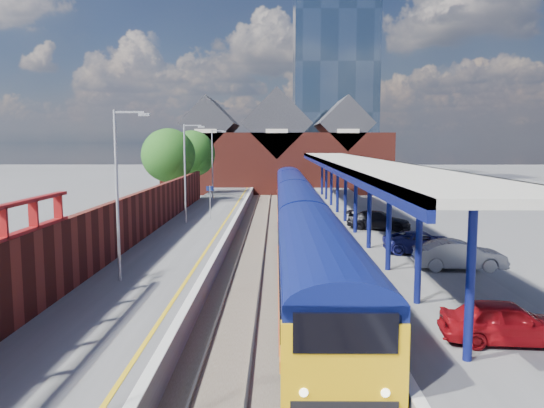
# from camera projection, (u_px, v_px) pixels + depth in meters

# --- Properties ---
(ground) EXTENTS (240.00, 240.00, 0.00)m
(ground) POSITION_uv_depth(u_px,v_px,m) (277.00, 221.00, 45.84)
(ground) COLOR #5B5B5E
(ground) RESTS_ON ground
(ballast_bed) EXTENTS (6.00, 76.00, 0.06)m
(ballast_bed) POSITION_uv_depth(u_px,v_px,m) (277.00, 242.00, 35.91)
(ballast_bed) COLOR #473D33
(ballast_bed) RESTS_ON ground
(rails) EXTENTS (4.51, 76.00, 0.14)m
(rails) POSITION_uv_depth(u_px,v_px,m) (277.00, 240.00, 35.90)
(rails) COLOR slate
(rails) RESTS_ON ground
(left_platform) EXTENTS (5.00, 76.00, 1.00)m
(left_platform) POSITION_uv_depth(u_px,v_px,m) (196.00, 235.00, 35.90)
(left_platform) COLOR #565659
(left_platform) RESTS_ON ground
(right_platform) EXTENTS (6.00, 76.00, 1.00)m
(right_platform) POSITION_uv_depth(u_px,v_px,m) (365.00, 235.00, 35.80)
(right_platform) COLOR #565659
(right_platform) RESTS_ON ground
(coping_left) EXTENTS (0.30, 76.00, 0.05)m
(coping_left) POSITION_uv_depth(u_px,v_px,m) (230.00, 227.00, 35.82)
(coping_left) COLOR silver
(coping_left) RESTS_ON left_platform
(coping_right) EXTENTS (0.30, 76.00, 0.05)m
(coping_right) POSITION_uv_depth(u_px,v_px,m) (323.00, 227.00, 35.76)
(coping_right) COLOR silver
(coping_right) RESTS_ON right_platform
(yellow_line) EXTENTS (0.14, 76.00, 0.01)m
(yellow_line) POSITION_uv_depth(u_px,v_px,m) (221.00, 227.00, 35.83)
(yellow_line) COLOR yellow
(yellow_line) RESTS_ON left_platform
(train) EXTENTS (2.87, 65.90, 3.45)m
(train) POSITION_uv_depth(u_px,v_px,m) (295.00, 198.00, 44.20)
(train) COLOR navy
(train) RESTS_ON ground
(canopy) EXTENTS (4.50, 52.00, 4.48)m
(canopy) POSITION_uv_depth(u_px,v_px,m) (355.00, 163.00, 37.20)
(canopy) COLOR navy
(canopy) RESTS_ON right_platform
(lamp_post_b) EXTENTS (1.48, 0.18, 7.00)m
(lamp_post_b) POSITION_uv_depth(u_px,v_px,m) (120.00, 185.00, 21.49)
(lamp_post_b) COLOR #A5A8AA
(lamp_post_b) RESTS_ON left_platform
(lamp_post_c) EXTENTS (1.48, 0.18, 7.00)m
(lamp_post_c) POSITION_uv_depth(u_px,v_px,m) (187.00, 167.00, 37.38)
(lamp_post_c) COLOR #A5A8AA
(lamp_post_c) RESTS_ON left_platform
(lamp_post_d) EXTENTS (1.48, 0.18, 7.00)m
(lamp_post_d) POSITION_uv_depth(u_px,v_px,m) (214.00, 160.00, 53.28)
(lamp_post_d) COLOR #A5A8AA
(lamp_post_d) RESTS_ON left_platform
(platform_sign) EXTENTS (0.55, 0.08, 2.50)m
(platform_sign) POSITION_uv_depth(u_px,v_px,m) (210.00, 197.00, 39.62)
(platform_sign) COLOR #A5A8AA
(platform_sign) RESTS_ON left_platform
(brick_wall) EXTENTS (0.35, 50.00, 3.86)m
(brick_wall) POSITION_uv_depth(u_px,v_px,m) (130.00, 220.00, 29.28)
(brick_wall) COLOR #5D2018
(brick_wall) RESTS_ON left_platform
(station_building) EXTENTS (30.00, 12.12, 13.78)m
(station_building) POSITION_uv_depth(u_px,v_px,m) (277.00, 152.00, 73.03)
(station_building) COLOR #5D2018
(station_building) RESTS_ON ground
(glass_tower) EXTENTS (14.20, 14.20, 40.30)m
(glass_tower) POSITION_uv_depth(u_px,v_px,m) (334.00, 66.00, 93.11)
(glass_tower) COLOR #445C76
(glass_tower) RESTS_ON ground
(tree_near) EXTENTS (5.20, 5.20, 8.10)m
(tree_near) POSITION_uv_depth(u_px,v_px,m) (170.00, 157.00, 51.19)
(tree_near) COLOR #382314
(tree_near) RESTS_ON ground
(tree_far) EXTENTS (5.20, 5.20, 8.10)m
(tree_far) POSITION_uv_depth(u_px,v_px,m) (193.00, 155.00, 59.13)
(tree_far) COLOR #382314
(tree_far) RESTS_ON ground
(parked_car_red) EXTENTS (3.77, 1.78, 1.25)m
(parked_car_red) POSITION_uv_depth(u_px,v_px,m) (507.00, 322.00, 15.04)
(parked_car_red) COLOR maroon
(parked_car_red) RESTS_ON right_platform
(parked_car_silver) EXTENTS (4.05, 1.53, 1.32)m
(parked_car_silver) POSITION_uv_depth(u_px,v_px,m) (459.00, 255.00, 23.82)
(parked_car_silver) COLOR #A0A1A4
(parked_car_silver) RESTS_ON right_platform
(parked_car_dark) EXTENTS (4.47, 2.92, 1.20)m
(parked_car_dark) POSITION_uv_depth(u_px,v_px,m) (379.00, 220.00, 34.96)
(parked_car_dark) COLOR black
(parked_car_dark) RESTS_ON right_platform
(parked_car_blue) EXTENTS (4.09, 1.97, 1.12)m
(parked_car_blue) POSITION_uv_depth(u_px,v_px,m) (423.00, 242.00, 27.47)
(parked_car_blue) COLOR navy
(parked_car_blue) RESTS_ON right_platform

